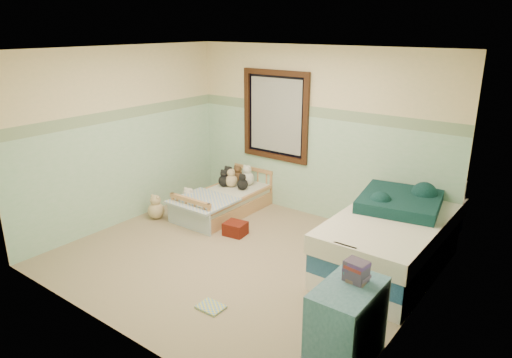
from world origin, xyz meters
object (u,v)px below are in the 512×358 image
Objects in this scene: plush_floor_tan at (156,210)px; red_pillow at (235,229)px; twin_bed_frame at (390,257)px; plush_floor_cream at (189,204)px; toddler_bed_frame at (225,206)px; floor_book at (211,307)px; dresser at (346,324)px.

red_pillow is at bearing 11.70° from plush_floor_tan.
plush_floor_cream is at bearing -175.14° from twin_bed_frame.
toddler_bed_frame is 1.04m from plush_floor_tan.
red_pillow is 1.77m from floor_book.
floor_book is at bearing -119.81° from twin_bed_frame.
plush_floor_tan is (-0.66, -0.80, 0.03)m from toddler_bed_frame.
twin_bed_frame is at bearing 60.00° from floor_book.
twin_bed_frame is at bearing 12.09° from plush_floor_tan.
floor_book is (2.22, -1.24, -0.11)m from plush_floor_tan.
red_pillow is (1.07, -0.18, -0.05)m from plush_floor_cream.
plush_floor_tan is 3.42m from twin_bed_frame.
twin_bed_frame is at bearing -1.83° from toddler_bed_frame.
floor_book is (1.56, -2.04, -0.09)m from toddler_bed_frame.
plush_floor_tan is at bearing 150.72° from floor_book.
toddler_bed_frame is 0.55m from plush_floor_cream.
dresser is (3.42, -1.55, 0.22)m from plush_floor_cream.
plush_floor_tan reaches higher than floor_book.
twin_bed_frame is (2.68, -0.09, 0.01)m from toddler_bed_frame.
dresser reaches higher than plush_floor_tan.
plush_floor_tan is at bearing -168.30° from red_pillow.
plush_floor_cream is 1.09× the size of plush_floor_tan.
twin_bed_frame is at bearing 12.35° from red_pillow.
plush_floor_tan is 0.87× the size of red_pillow.
red_pillow is (-2.35, 1.37, -0.27)m from dresser.
plush_floor_cream reaches higher than floor_book.
toddler_bed_frame is at bearing 140.71° from red_pillow.
plush_floor_tan is 0.12× the size of twin_bed_frame.
plush_floor_cream is 0.95× the size of red_pillow.
dresser reaches higher than plush_floor_cream.
dresser is at bearing -24.37° from plush_floor_cream.
plush_floor_tan reaches higher than toddler_bed_frame.
floor_book is (-1.44, -0.14, -0.34)m from dresser.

